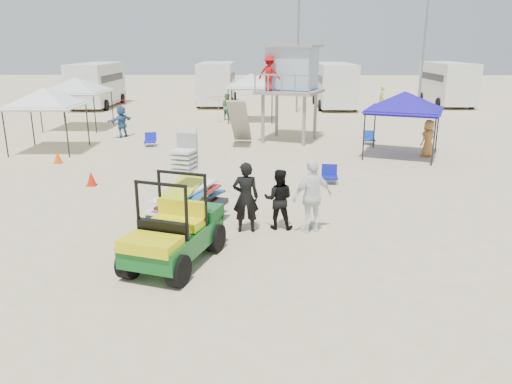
{
  "coord_description": "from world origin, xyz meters",
  "views": [
    {
      "loc": [
        0.67,
        -8.35,
        4.7
      ],
      "look_at": [
        0.5,
        3.0,
        1.3
      ],
      "focal_mm": 35.0,
      "sensor_mm": 36.0,
      "label": 1
    }
  ],
  "objects_px": {
    "lifeguard_tower": "(289,72)",
    "canopy_blue": "(405,95)",
    "man_left": "(246,197)",
    "utility_cart": "(172,225)",
    "surf_trailer": "(188,193)"
  },
  "relations": [
    {
      "from": "lifeguard_tower",
      "to": "man_left",
      "type": "bearing_deg",
      "value": -97.42
    },
    {
      "from": "man_left",
      "to": "canopy_blue",
      "type": "xyz_separation_m",
      "value": [
        6.37,
        9.08,
        1.71
      ]
    },
    {
      "from": "utility_cart",
      "to": "lifeguard_tower",
      "type": "xyz_separation_m",
      "value": [
        3.18,
        14.8,
        2.45
      ]
    },
    {
      "from": "lifeguard_tower",
      "to": "canopy_blue",
      "type": "distance_m",
      "value": 6.02
    },
    {
      "from": "surf_trailer",
      "to": "canopy_blue",
      "type": "relative_size",
      "value": 0.73
    },
    {
      "from": "utility_cart",
      "to": "surf_trailer",
      "type": "distance_m",
      "value": 2.34
    },
    {
      "from": "utility_cart",
      "to": "surf_trailer",
      "type": "height_order",
      "value": "surf_trailer"
    },
    {
      "from": "utility_cart",
      "to": "lifeguard_tower",
      "type": "height_order",
      "value": "lifeguard_tower"
    },
    {
      "from": "surf_trailer",
      "to": "lifeguard_tower",
      "type": "height_order",
      "value": "lifeguard_tower"
    },
    {
      "from": "surf_trailer",
      "to": "lifeguard_tower",
      "type": "distance_m",
      "value": 13.09
    },
    {
      "from": "surf_trailer",
      "to": "canopy_blue",
      "type": "height_order",
      "value": "canopy_blue"
    },
    {
      "from": "utility_cart",
      "to": "surf_trailer",
      "type": "bearing_deg",
      "value": 89.88
    },
    {
      "from": "canopy_blue",
      "to": "man_left",
      "type": "bearing_deg",
      "value": -125.03
    },
    {
      "from": "utility_cart",
      "to": "canopy_blue",
      "type": "relative_size",
      "value": 0.76
    },
    {
      "from": "man_left",
      "to": "lifeguard_tower",
      "type": "height_order",
      "value": "lifeguard_tower"
    }
  ]
}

